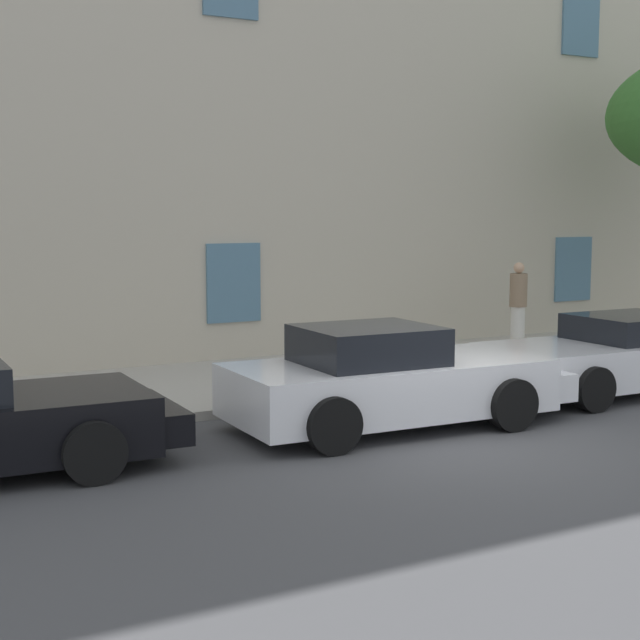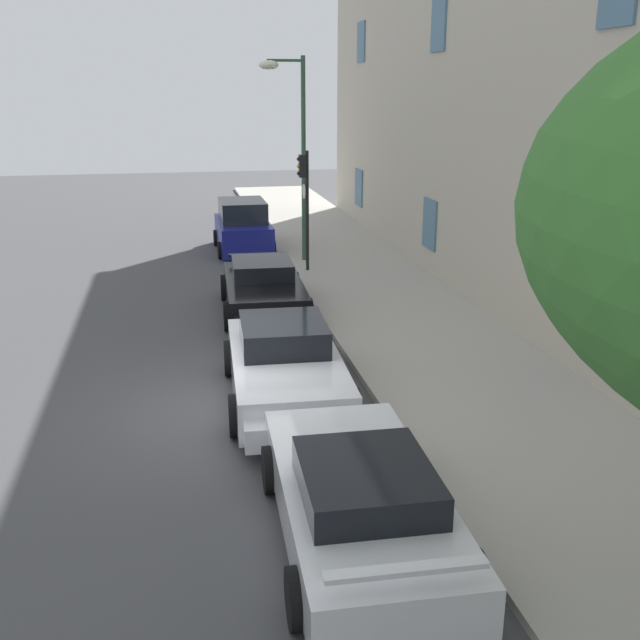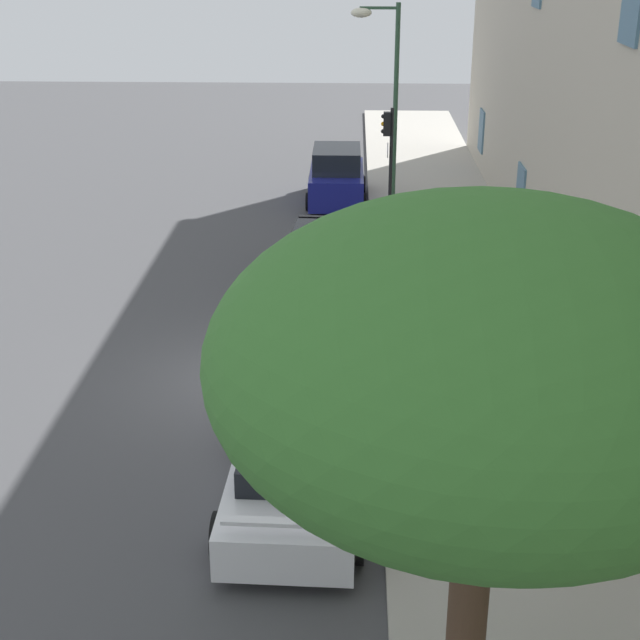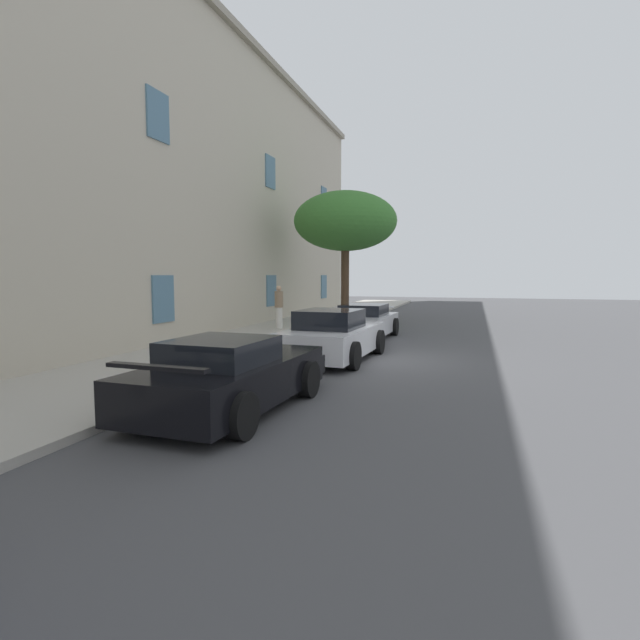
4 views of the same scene
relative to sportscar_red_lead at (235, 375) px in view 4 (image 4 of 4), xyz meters
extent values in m
plane|color=#444447|center=(5.67, -1.30, -0.60)|extent=(80.00, 80.00, 0.00)
cube|color=#A8A399|center=(5.67, 3.37, -0.53)|extent=(60.00, 4.16, 0.14)
cube|color=#BCB29E|center=(5.67, 7.50, 5.45)|extent=(43.65, 4.10, 12.08)
cube|color=slate|center=(5.67, 5.43, 1.00)|extent=(1.10, 0.06, 1.50)
cube|color=slate|center=(14.41, 5.43, 1.00)|extent=(1.10, 0.06, 1.50)
cube|color=slate|center=(23.14, 5.43, 1.00)|extent=(1.10, 0.06, 1.50)
cube|color=slate|center=(5.67, 5.43, 6.65)|extent=(1.10, 0.06, 1.50)
cube|color=slate|center=(14.41, 5.43, 6.65)|extent=(1.10, 0.06, 1.50)
cube|color=slate|center=(23.14, 5.43, 6.65)|extent=(1.10, 0.06, 1.50)
cube|color=black|center=(-0.15, 0.01, -0.05)|extent=(4.32, 2.06, 0.68)
cube|color=black|center=(-0.47, 0.02, 0.49)|extent=(1.76, 1.58, 0.41)
cube|color=black|center=(1.72, -0.07, -0.14)|extent=(1.35, 1.78, 0.38)
cube|color=black|center=(-2.10, 0.09, 0.51)|extent=(0.23, 1.60, 0.06)
cylinder|color=black|center=(1.20, 0.89, -0.24)|extent=(0.71, 0.27, 0.70)
cylinder|color=black|center=(1.12, -0.99, -0.24)|extent=(0.71, 0.27, 0.70)
cylinder|color=black|center=(-1.43, 1.00, -0.24)|extent=(0.71, 0.27, 0.70)
cylinder|color=black|center=(-1.51, -0.88, -0.24)|extent=(0.71, 0.27, 0.70)
cube|color=white|center=(5.42, -0.28, -0.04)|extent=(4.49, 2.13, 0.71)
cube|color=black|center=(5.09, -0.26, 0.57)|extent=(1.83, 1.62, 0.50)
cube|color=white|center=(7.36, -0.36, -0.13)|extent=(1.40, 1.84, 0.39)
cylinder|color=black|center=(6.83, 0.63, -0.23)|extent=(0.73, 0.27, 0.72)
cylinder|color=black|center=(6.74, -1.30, -0.23)|extent=(0.73, 0.27, 0.72)
cylinder|color=black|center=(4.10, 0.75, -0.23)|extent=(0.73, 0.27, 0.72)
cylinder|color=black|center=(4.01, -1.18, -0.23)|extent=(0.73, 0.27, 0.72)
cube|color=white|center=(10.02, -0.05, -0.07)|extent=(4.56, 2.06, 0.66)
cube|color=black|center=(10.36, -0.06, 0.46)|extent=(1.85, 1.59, 0.41)
cube|color=white|center=(8.04, 0.01, -0.15)|extent=(1.40, 1.81, 0.36)
cube|color=white|center=(12.09, -0.11, 0.48)|extent=(0.21, 1.64, 0.06)
cylinder|color=black|center=(8.60, -0.96, -0.25)|extent=(0.69, 0.26, 0.68)
cylinder|color=black|center=(8.66, 0.96, -0.25)|extent=(0.69, 0.26, 0.68)
cylinder|color=black|center=(11.39, -1.05, -0.25)|extent=(0.69, 0.26, 0.68)
cylinder|color=black|center=(11.45, 0.87, -0.25)|extent=(0.69, 0.26, 0.68)
cylinder|color=#473323|center=(15.13, 1.92, 1.43)|extent=(0.39, 0.39, 3.78)
ellipsoid|color=#38722D|center=(15.13, 1.92, 4.30)|extent=(4.87, 4.87, 2.79)
cylinder|color=silver|center=(11.27, 3.76, -0.02)|extent=(0.31, 0.31, 0.87)
cylinder|color=#8C7259|center=(11.27, 3.76, 0.76)|extent=(0.39, 0.39, 0.67)
sphere|color=tan|center=(11.27, 3.76, 1.21)|extent=(0.22, 0.22, 0.22)
camera|label=1|loc=(-1.61, -10.84, 2.36)|focal=52.62mm
camera|label=2|loc=(17.81, -2.09, 4.90)|focal=41.11mm
camera|label=3|loc=(22.36, 0.76, 7.67)|focal=52.20mm
camera|label=4|loc=(-7.73, -4.01, 1.76)|focal=27.65mm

